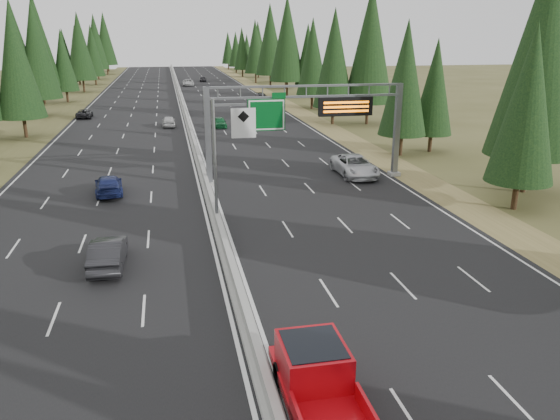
{
  "coord_description": "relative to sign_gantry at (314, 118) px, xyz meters",
  "views": [
    {
      "loc": [
        -2.7,
        -7.85,
        11.68
      ],
      "look_at": [
        3.05,
        20.0,
        2.52
      ],
      "focal_mm": 35.0,
      "sensor_mm": 36.0,
      "label": 1
    }
  ],
  "objects": [
    {
      "name": "median_barrier",
      "position": [
        -8.92,
        45.12,
        -4.85
      ],
      "size": [
        0.7,
        260.0,
        0.85
      ],
      "color": "gray",
      "rests_on": "road"
    },
    {
      "name": "road",
      "position": [
        -8.92,
        45.12,
        -5.23
      ],
      "size": [
        32.0,
        260.0,
        0.08
      ],
      "primitive_type": "cube",
      "color": "black",
      "rests_on": "ground"
    },
    {
      "name": "car_ahead_dkred",
      "position": [
        5.58,
        43.48,
        -4.55
      ],
      "size": [
        1.55,
        3.96,
        1.28
      ],
      "primitive_type": "imported",
      "rotation": [
        0.0,
        0.0,
        0.05
      ],
      "color": "#58190C",
      "rests_on": "road"
    },
    {
      "name": "car_ahead_green",
      "position": [
        -4.87,
        28.82,
        -4.54
      ],
      "size": [
        1.58,
        3.84,
        1.3
      ],
      "primitive_type": "imported",
      "rotation": [
        0.0,
        0.0,
        0.01
      ],
      "color": "#145B2D",
      "rests_on": "road"
    },
    {
      "name": "car_ahead_white",
      "position": [
        -6.26,
        91.11,
        -4.43
      ],
      "size": [
        2.66,
        5.53,
        1.52
      ],
      "primitive_type": "imported",
      "rotation": [
        0.0,
        0.0,
        -0.03
      ],
      "color": "#BABABA",
      "rests_on": "road"
    },
    {
      "name": "car_onc_near",
      "position": [
        -15.08,
        -15.13,
        -4.42
      ],
      "size": [
        1.72,
        4.71,
        1.54
      ],
      "primitive_type": "imported",
      "rotation": [
        0.0,
        0.0,
        3.12
      ],
      "color": "black",
      "rests_on": "road"
    },
    {
      "name": "car_ahead_dkgrey",
      "position": [
        5.58,
        57.4,
        -4.51
      ],
      "size": [
        2.24,
        4.8,
        1.36
      ],
      "primitive_type": "imported",
      "rotation": [
        0.0,
        0.0,
        0.08
      ],
      "color": "black",
      "rests_on": "road"
    },
    {
      "name": "car_onc_far",
      "position": [
        -23.42,
        41.27,
        -4.55
      ],
      "size": [
        2.28,
        4.67,
        1.28
      ],
      "primitive_type": "imported",
      "rotation": [
        0.0,
        0.0,
        3.18
      ],
      "color": "black",
      "rests_on": "road"
    },
    {
      "name": "car_ahead_far",
      "position": [
        -1.93,
        102.34,
        -4.51
      ],
      "size": [
        1.7,
        4.05,
        1.37
      ],
      "primitive_type": "imported",
      "rotation": [
        0.0,
        0.0,
        -0.02
      ],
      "color": "black",
      "rests_on": "road"
    },
    {
      "name": "car_onc_blue",
      "position": [
        -16.3,
        -0.89,
        -4.48
      ],
      "size": [
        2.47,
        5.05,
        1.41
      ],
      "primitive_type": "imported",
      "rotation": [
        0.0,
        0.0,
        3.24
      ],
      "color": "navy",
      "rests_on": "road"
    },
    {
      "name": "silver_minivan",
      "position": [
        3.93,
        0.76,
        -4.32
      ],
      "size": [
        2.92,
        6.27,
        1.74
      ],
      "primitive_type": "imported",
      "rotation": [
        0.0,
        0.0,
        -0.01
      ],
      "color": "silver",
      "rests_on": "road"
    },
    {
      "name": "red_pickup",
      "position": [
        -7.42,
        -28.22,
        -4.07
      ],
      "size": [
        2.22,
        6.2,
        2.02
      ],
      "color": "black",
      "rests_on": "road"
    },
    {
      "name": "tree_row_right",
      "position": [
        13.14,
        25.09,
        3.99
      ],
      "size": [
        11.36,
        238.1,
        18.86
      ],
      "color": "black",
      "rests_on": "ground"
    },
    {
      "name": "shoulder_left",
      "position": [
        -26.72,
        45.12,
        -5.24
      ],
      "size": [
        3.6,
        260.0,
        0.06
      ],
      "primitive_type": "cube",
      "color": "#4A4822",
      "rests_on": "ground"
    },
    {
      "name": "sign_gantry",
      "position": [
        0.0,
        0.0,
        0.0
      ],
      "size": [
        16.75,
        0.98,
        7.8
      ],
      "color": "slate",
      "rests_on": "road"
    },
    {
      "name": "car_onc_white",
      "position": [
        -11.44,
        30.76,
        -4.48
      ],
      "size": [
        1.71,
        4.15,
        1.41
      ],
      "primitive_type": "imported",
      "rotation": [
        0.0,
        0.0,
        3.13
      ],
      "color": "#B7B7B7",
      "rests_on": "road"
    },
    {
      "name": "shoulder_right",
      "position": [
        8.88,
        45.12,
        -5.24
      ],
      "size": [
        3.6,
        260.0,
        0.06
      ],
      "primitive_type": "cube",
      "color": "olive",
      "rests_on": "ground"
    },
    {
      "name": "tree_row_left",
      "position": [
        -30.7,
        30.57,
        4.1
      ],
      "size": [
        11.27,
        240.22,
        18.69
      ],
      "color": "black",
      "rests_on": "ground"
    },
    {
      "name": "hov_sign_pole",
      "position": [
        -8.33,
        -9.92,
        -0.54
      ],
      "size": [
        2.8,
        0.5,
        8.0
      ],
      "color": "slate",
      "rests_on": "road"
    }
  ]
}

